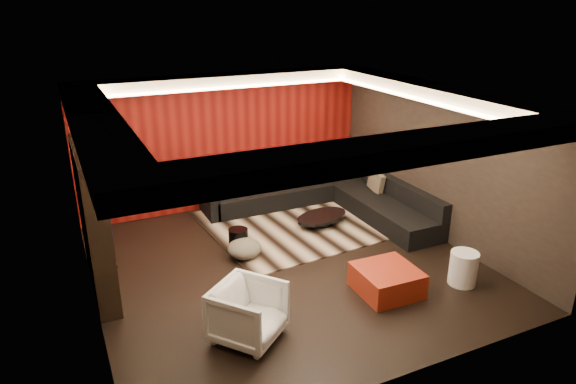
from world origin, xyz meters
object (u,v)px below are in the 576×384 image
drum_stool (238,240)px  orange_ottoman (387,280)px  sectional_sofa (324,197)px  armchair (248,313)px  coffee_table (322,220)px  white_side_table (463,268)px

drum_stool → orange_ottoman: bearing=-54.8°
drum_stool → sectional_sofa: 2.51m
orange_ottoman → armchair: size_ratio=1.04×
orange_ottoman → sectional_sofa: bearing=77.4°
orange_ottoman → sectional_sofa: size_ratio=0.24×
coffee_table → armchair: (-2.58, -2.72, 0.27)m
white_side_table → armchair: armchair is taller
orange_ottoman → sectional_sofa: (0.73, 3.24, 0.07)m
coffee_table → white_side_table: white_side_table is taller
drum_stool → white_side_table: bearing=-42.3°
coffee_table → sectional_sofa: sectional_sofa is taller
white_side_table → armchair: size_ratio=0.64×
white_side_table → orange_ottoman: 1.25m
coffee_table → drum_stool: size_ratio=2.84×
drum_stool → white_side_table: (2.76, -2.51, 0.05)m
drum_stool → armchair: 2.49m
orange_ottoman → sectional_sofa: sectional_sofa is taller
armchair → orange_ottoman: bearing=-34.5°
coffee_table → armchair: bearing=-133.5°
coffee_table → sectional_sofa: size_ratio=0.31×
coffee_table → sectional_sofa: (0.44, 0.69, 0.15)m
drum_stool → white_side_table: white_side_table is taller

